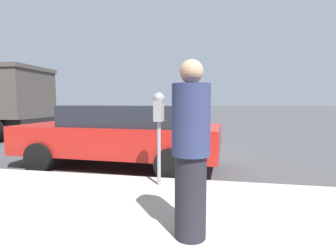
% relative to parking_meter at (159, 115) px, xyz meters
% --- Properties ---
extents(ground_plane, '(220.00, 220.00, 0.00)m').
position_rel_parking_meter_xyz_m(ground_plane, '(2.62, 0.71, -1.30)').
color(ground_plane, '#424244').
extents(parking_meter, '(0.21, 0.19, 1.53)m').
position_rel_parking_meter_xyz_m(parking_meter, '(0.00, 0.00, 0.00)').
color(parking_meter, gray).
rests_on(parking_meter, sidewalk).
extents(car_red, '(2.20, 4.75, 1.44)m').
position_rel_parking_meter_xyz_m(car_red, '(1.65, 1.29, -0.53)').
color(car_red, '#B21E19').
rests_on(car_red, ground_plane).
extents(pedestrian, '(0.38, 0.38, 1.79)m').
position_rel_parking_meter_xyz_m(pedestrian, '(-1.59, -0.69, -0.27)').
color(pedestrian, '#23232D').
rests_on(pedestrian, sidewalk).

